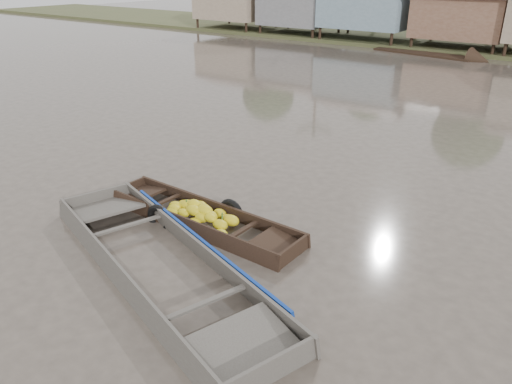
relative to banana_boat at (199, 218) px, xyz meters
The scene contains 3 objects.
ground 1.21m from the banana_boat, 23.65° to the right, with size 120.00×120.00×0.00m, color #4A4138.
banana_boat is the anchor object (origin of this frame).
viewer_boat 2.04m from the banana_boat, 67.47° to the right, with size 7.18×3.85×0.56m.
Camera 1 is at (5.83, -6.76, 5.30)m, focal length 35.00 mm.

